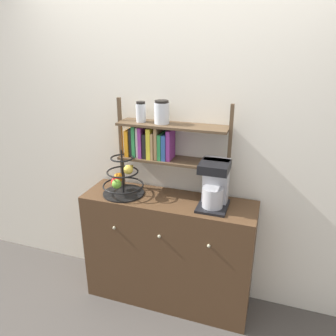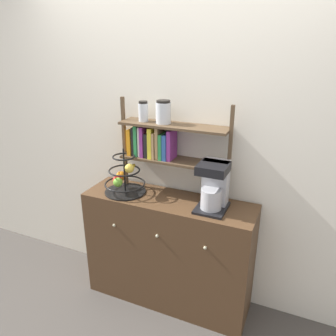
# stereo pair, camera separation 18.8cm
# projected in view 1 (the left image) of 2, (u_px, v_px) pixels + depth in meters

# --- Properties ---
(ground_plane) EXTENTS (12.00, 12.00, 0.00)m
(ground_plane) POSITION_uv_depth(u_px,v_px,m) (160.00, 313.00, 2.59)
(ground_plane) COLOR #47423D
(wall_back) EXTENTS (7.00, 0.05, 2.60)m
(wall_back) POSITION_uv_depth(u_px,v_px,m) (178.00, 140.00, 2.50)
(wall_back) COLOR silver
(wall_back) RESTS_ON ground_plane
(sideboard) EXTENTS (1.30, 0.40, 0.91)m
(sideboard) POSITION_uv_depth(u_px,v_px,m) (168.00, 251.00, 2.59)
(sideboard) COLOR #4C331E
(sideboard) RESTS_ON ground_plane
(coffee_maker) EXTENTS (0.21, 0.25, 0.34)m
(coffee_maker) POSITION_uv_depth(u_px,v_px,m) (215.00, 184.00, 2.27)
(coffee_maker) COLOR black
(coffee_maker) RESTS_ON sideboard
(fruit_stand) EXTENTS (0.32, 0.32, 0.35)m
(fruit_stand) POSITION_uv_depth(u_px,v_px,m) (122.00, 180.00, 2.47)
(fruit_stand) COLOR black
(fruit_stand) RESTS_ON sideboard
(shelf_hutch) EXTENTS (0.86, 0.20, 0.71)m
(shelf_hutch) POSITION_uv_depth(u_px,v_px,m) (159.00, 139.00, 2.41)
(shelf_hutch) COLOR brown
(shelf_hutch) RESTS_ON sideboard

